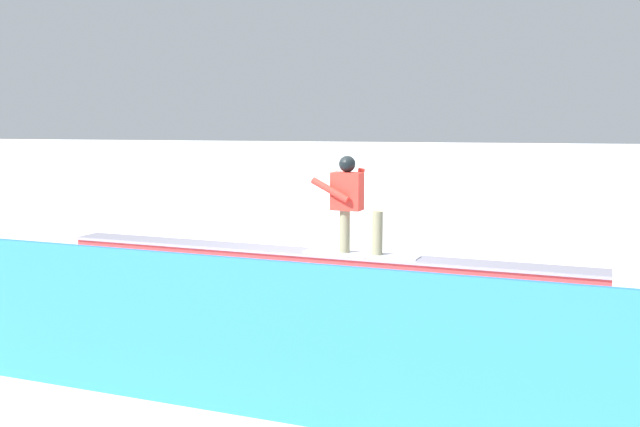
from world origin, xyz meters
The scene contains 4 objects.
ground_plane centered at (0.00, 0.00, 0.00)m, with size 120.00×120.00×0.00m, color white.
grind_box centered at (0.00, 0.00, 0.26)m, with size 7.62×1.60×0.57m.
snowboarder centered at (-0.54, 0.08, 1.27)m, with size 1.60×0.54×1.32m.
safety_fence centered at (0.00, 4.14, 0.65)m, with size 10.20×0.06×1.29m, color #2E7FDF.
Camera 1 is at (-2.32, 9.57, 2.40)m, focal length 41.06 mm.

